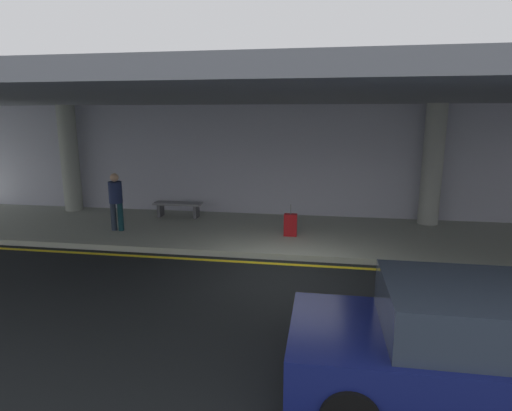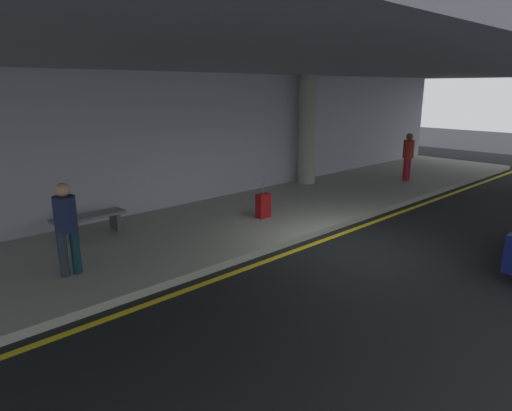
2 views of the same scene
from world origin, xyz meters
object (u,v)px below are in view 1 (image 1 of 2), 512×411
at_px(support_column_far_left, 70,159).
at_px(bench_metal, 178,206).
at_px(suitcase_upright_primary, 290,225).
at_px(person_waiting_for_ride, 116,198).
at_px(car_navy, 466,349).
at_px(support_column_left_mid, 432,165).

bearing_deg(support_column_far_left, bench_metal, -5.81).
bearing_deg(suitcase_upright_primary, person_waiting_for_ride, -160.60).
distance_m(car_navy, suitcase_upright_primary, 6.93).
bearing_deg(car_navy, suitcase_upright_primary, -72.08).
distance_m(support_column_left_mid, car_navy, 8.72).
height_order(support_column_left_mid, suitcase_upright_primary, support_column_left_mid).
relative_size(person_waiting_for_ride, bench_metal, 1.05).
bearing_deg(bench_metal, support_column_left_mid, 2.95).
bearing_deg(support_column_left_mid, car_navy, -100.14).
height_order(support_column_far_left, car_navy, support_column_far_left).
relative_size(support_column_left_mid, bench_metal, 2.28).
height_order(car_navy, person_waiting_for_ride, person_waiting_for_ride).
bearing_deg(support_column_left_mid, support_column_far_left, 180.00).
bearing_deg(support_column_far_left, support_column_left_mid, 0.00).
height_order(car_navy, suitcase_upright_primary, car_navy).
bearing_deg(bench_metal, car_navy, -51.44).
xyz_separation_m(support_column_far_left, bench_metal, (4.04, -0.41, -1.47)).
distance_m(support_column_far_left, support_column_left_mid, 12.00).
bearing_deg(bench_metal, suitcase_upright_primary, -23.31).
bearing_deg(person_waiting_for_ride, car_navy, 99.08).
xyz_separation_m(person_waiting_for_ride, bench_metal, (1.18, 1.91, -0.61)).
xyz_separation_m(suitcase_upright_primary, bench_metal, (-3.85, 1.66, 0.04)).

